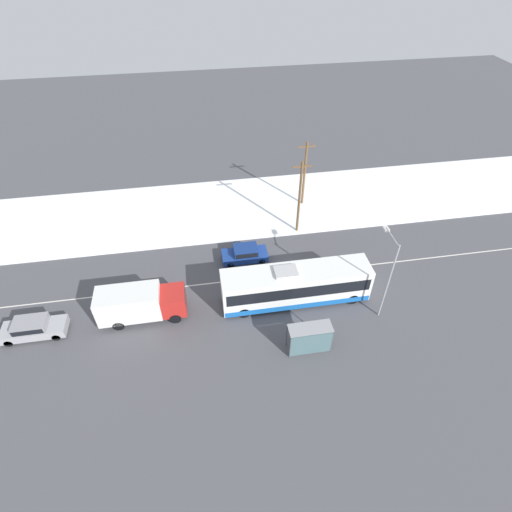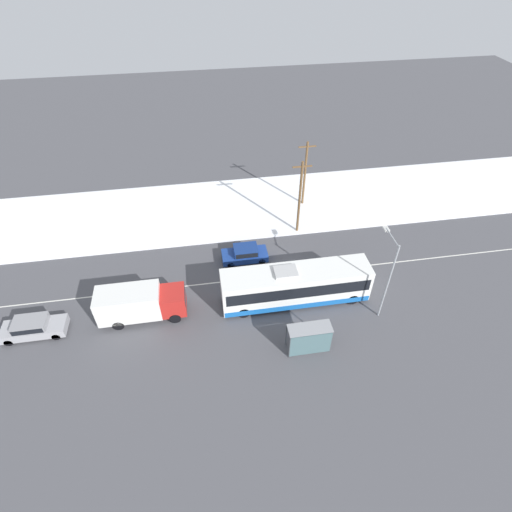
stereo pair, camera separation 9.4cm
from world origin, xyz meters
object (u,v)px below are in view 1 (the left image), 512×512
at_px(pedestrian_at_stop, 305,329).
at_px(utility_pole_snowlot, 305,173).
at_px(streetlamp, 388,269).
at_px(parked_car_near_truck, 33,327).
at_px(box_truck, 140,303).
at_px(sedan_car, 245,253).
at_px(city_bus, 296,285).
at_px(bus_shelter, 311,337).
at_px(utility_pole_roadside, 300,197).

relative_size(pedestrian_at_stop, utility_pole_snowlot, 0.22).
bearing_deg(pedestrian_at_stop, streetlamp, 14.37).
bearing_deg(parked_car_near_truck, box_truck, 3.40).
distance_m(sedan_car, pedestrian_at_stop, 9.97).
height_order(sedan_car, parked_car_near_truck, parked_car_near_truck).
height_order(sedan_car, streetlamp, streetlamp).
distance_m(city_bus, utility_pole_snowlot, 14.51).
bearing_deg(bus_shelter, sedan_car, 106.58).
bearing_deg(box_truck, utility_pole_snowlot, 39.29).
distance_m(city_bus, pedestrian_at_stop, 3.92).
xyz_separation_m(sedan_car, utility_pole_snowlot, (7.50, 8.17, 3.02)).
bearing_deg(streetlamp, city_bus, 160.70).
bearing_deg(city_bus, sedan_car, 121.08).
height_order(parked_car_near_truck, utility_pole_snowlot, utility_pole_snowlot).
relative_size(parked_car_near_truck, bus_shelter, 1.49).
xyz_separation_m(pedestrian_at_stop, streetlamp, (6.43, 1.65, 3.63)).
relative_size(city_bus, pedestrian_at_stop, 7.46).
height_order(pedestrian_at_stop, bus_shelter, bus_shelter).
height_order(bus_shelter, utility_pole_snowlot, utility_pole_snowlot).
height_order(city_bus, streetlamp, streetlamp).
bearing_deg(bus_shelter, utility_pole_roadside, 79.78).
xyz_separation_m(parked_car_near_truck, pedestrian_at_stop, (20.33, -3.58, 0.16)).
relative_size(box_truck, utility_pole_roadside, 0.87).
height_order(box_truck, bus_shelter, box_truck).
xyz_separation_m(bus_shelter, streetlamp, (6.46, 2.98, 2.94)).
bearing_deg(bus_shelter, parked_car_near_truck, 166.41).
distance_m(parked_car_near_truck, utility_pole_snowlot, 28.47).
height_order(box_truck, utility_pole_roadside, utility_pole_roadside).
height_order(streetlamp, utility_pole_roadside, utility_pole_roadside).
bearing_deg(city_bus, box_truck, 179.07).
bearing_deg(sedan_car, city_bus, 121.08).
xyz_separation_m(sedan_car, bus_shelter, (3.20, -10.76, 0.87)).
relative_size(parked_car_near_truck, utility_pole_roadside, 0.60).
distance_m(pedestrian_at_stop, utility_pole_roadside, 13.52).
bearing_deg(utility_pole_roadside, box_truck, -149.14).
height_order(box_truck, streetlamp, streetlamp).
relative_size(parked_car_near_truck, streetlamp, 0.64).
relative_size(utility_pole_roadside, utility_pole_snowlot, 1.07).
bearing_deg(box_truck, streetlamp, -7.33).
relative_size(sedan_car, utility_pole_snowlot, 0.57).
relative_size(sedan_car, utility_pole_roadside, 0.54).
distance_m(pedestrian_at_stop, bus_shelter, 1.50).
bearing_deg(sedan_car, utility_pole_snowlot, -132.53).
relative_size(city_bus, utility_pole_roadside, 1.54).
distance_m(pedestrian_at_stop, streetlamp, 7.56).
xyz_separation_m(box_truck, utility_pole_snowlot, (16.55, 13.55, 2.24)).
xyz_separation_m(bus_shelter, utility_pole_roadside, (2.57, 14.24, 2.40)).
relative_size(parked_car_near_truck, pedestrian_at_stop, 2.92).
bearing_deg(pedestrian_at_stop, bus_shelter, -91.26).
bearing_deg(pedestrian_at_stop, city_bus, 88.08).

